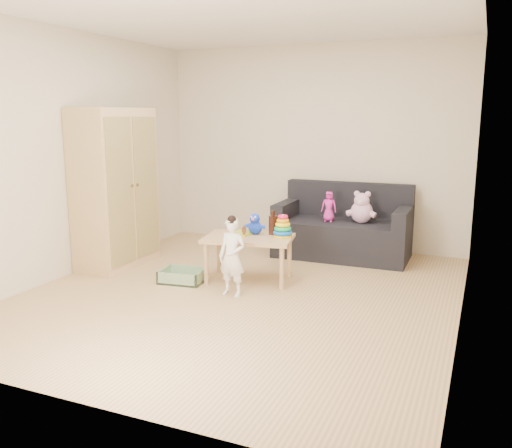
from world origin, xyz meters
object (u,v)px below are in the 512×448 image
at_px(sofa, 342,239).
at_px(play_table, 249,259).
at_px(wardrobe, 115,188).
at_px(toddler, 232,258).

height_order(sofa, play_table, play_table).
xyz_separation_m(wardrobe, sofa, (2.29, 1.38, -0.67)).
bearing_deg(toddler, sofa, 76.69).
height_order(sofa, toddler, toddler).
distance_m(wardrobe, toddler, 1.82).
height_order(wardrobe, toddler, wardrobe).
distance_m(play_table, toddler, 0.51).
bearing_deg(play_table, wardrobe, -178.79).
bearing_deg(sofa, wardrobe, -149.62).
bearing_deg(sofa, toddler, -109.02).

